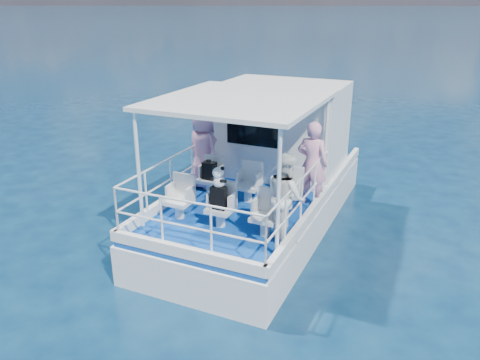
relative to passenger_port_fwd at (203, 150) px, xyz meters
The scene contains 20 objects.
ground 2.25m from the passenger_port_fwd, 23.55° to the right, with size 2000.00×2000.00×0.00m, color #08233F.
hull 2.23m from the passenger_port_fwd, 20.01° to the left, with size 3.00×7.00×1.60m, color white.
deck 1.63m from the passenger_port_fwd, 20.01° to the left, with size 2.90×6.90×0.10m, color #0B3F9F.
cabin 2.16m from the passenger_port_fwd, 54.54° to the left, with size 2.85×2.00×2.20m, color white.
canopy 1.98m from the passenger_port_fwd, 30.78° to the right, with size 3.00×3.20×0.08m, color white.
canopy_posts 1.50m from the passenger_port_fwd, 32.45° to the right, with size 2.77×2.97×2.20m.
railings 1.72m from the passenger_port_fwd, 41.85° to the right, with size 2.84×3.59×1.00m, color white, non-canonical shape.
seat_port_fwd 0.86m from the passenger_port_fwd, 44.56° to the right, with size 0.48×0.46×0.38m, color silver.
seat_center_fwd 1.48m from the passenger_port_fwd, 15.42° to the right, with size 0.48×0.46×0.38m, color silver.
seat_stbd_fwd 2.29m from the passenger_port_fwd, ahead, with size 0.48×0.46×0.38m, color silver.
seat_port_aft 1.82m from the passenger_port_fwd, 77.99° to the right, with size 0.48×0.46×0.38m, color silver.
seat_center_aft 2.18m from the passenger_port_fwd, 52.76° to the right, with size 0.48×0.46×0.38m, color silver.
seat_stbd_aft 2.80m from the passenger_port_fwd, 37.42° to the right, with size 0.48×0.46×0.38m, color silver.
passenger_port_fwd is the anchor object (origin of this frame).
passenger_stbd_fwd 2.50m from the passenger_port_fwd, ahead, with size 0.65×0.43×1.78m, color #F09BBD.
passenger_stbd_aft 2.97m from the passenger_port_fwd, 32.48° to the right, with size 0.77×0.60×1.59m, color white.
backpack_port 0.63m from the passenger_port_fwd, 47.48° to the right, with size 0.30×0.17×0.39m, color black.
backpack_center 2.13m from the passenger_port_fwd, 53.73° to the right, with size 0.29×0.16×0.43m, color black.
compact_camera 0.54m from the passenger_port_fwd, 48.68° to the right, with size 0.09×0.05×0.05m, color black.
panda 2.11m from the passenger_port_fwd, 53.56° to the right, with size 0.26×0.22×0.40m, color white, non-canonical shape.
Camera 1 is at (3.64, -8.22, 4.85)m, focal length 35.00 mm.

